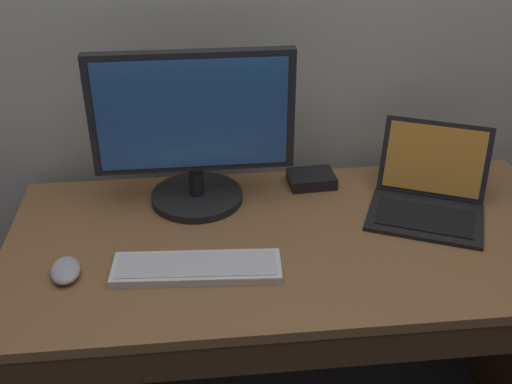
{
  "coord_description": "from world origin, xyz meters",
  "views": [
    {
      "loc": [
        -0.24,
        -1.32,
        1.67
      ],
      "look_at": [
        -0.1,
        0.0,
        0.9
      ],
      "focal_mm": 43.48,
      "sensor_mm": 36.0,
      "label": 1
    }
  ],
  "objects_px": {
    "wired_keyboard": "(197,268)",
    "computer_mouse": "(65,270)",
    "laptop_black": "(429,193)",
    "external_monitor": "(193,130)",
    "external_drive_box": "(311,179)"
  },
  "relations": [
    {
      "from": "external_monitor",
      "to": "computer_mouse",
      "type": "xyz_separation_m",
      "value": [
        -0.32,
        -0.3,
        -0.21
      ]
    },
    {
      "from": "wired_keyboard",
      "to": "computer_mouse",
      "type": "relative_size",
      "value": 3.88
    },
    {
      "from": "external_monitor",
      "to": "wired_keyboard",
      "type": "height_order",
      "value": "external_monitor"
    },
    {
      "from": "computer_mouse",
      "to": "external_drive_box",
      "type": "bearing_deg",
      "value": 21.99
    },
    {
      "from": "wired_keyboard",
      "to": "computer_mouse",
      "type": "xyz_separation_m",
      "value": [
        -0.31,
        0.02,
        0.01
      ]
    },
    {
      "from": "wired_keyboard",
      "to": "computer_mouse",
      "type": "distance_m",
      "value": 0.31
    },
    {
      "from": "computer_mouse",
      "to": "external_drive_box",
      "type": "relative_size",
      "value": 0.79
    },
    {
      "from": "laptop_black",
      "to": "external_monitor",
      "type": "bearing_deg",
      "value": 171.26
    },
    {
      "from": "external_monitor",
      "to": "computer_mouse",
      "type": "bearing_deg",
      "value": -136.37
    },
    {
      "from": "computer_mouse",
      "to": "wired_keyboard",
      "type": "bearing_deg",
      "value": -10.51
    },
    {
      "from": "computer_mouse",
      "to": "laptop_black",
      "type": "bearing_deg",
      "value": 4.55
    },
    {
      "from": "laptop_black",
      "to": "computer_mouse",
      "type": "bearing_deg",
      "value": -167.89
    },
    {
      "from": "laptop_black",
      "to": "computer_mouse",
      "type": "relative_size",
      "value": 3.77
    },
    {
      "from": "laptop_black",
      "to": "external_monitor",
      "type": "distance_m",
      "value": 0.67
    },
    {
      "from": "laptop_black",
      "to": "external_monitor",
      "type": "xyz_separation_m",
      "value": [
        -0.64,
        0.1,
        0.18
      ]
    }
  ]
}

